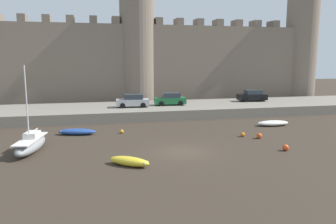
% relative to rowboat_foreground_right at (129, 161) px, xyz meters
% --- Properties ---
extents(ground_plane, '(160.00, 160.00, 0.00)m').
position_rel_rowboat_foreground_right_xyz_m(ground_plane, '(4.44, 2.43, -0.33)').
color(ground_plane, '#382D23').
extents(quay_road, '(69.25, 10.00, 1.22)m').
position_rel_rowboat_foreground_right_xyz_m(quay_road, '(4.44, 20.10, 0.28)').
color(quay_road, gray).
rests_on(quay_road, ground).
extents(castle, '(63.25, 6.00, 21.98)m').
position_rel_rowboat_foreground_right_xyz_m(castle, '(4.44, 29.96, 7.48)').
color(castle, '#7A6B5B').
rests_on(castle, ground).
extents(rowboat_foreground_right, '(3.04, 2.57, 0.62)m').
position_rel_rowboat_foreground_right_xyz_m(rowboat_foreground_right, '(0.00, 0.00, 0.00)').
color(rowboat_foreground_right, yellow).
rests_on(rowboat_foreground_right, ground).
extents(rowboat_foreground_centre, '(3.82, 1.99, 0.59)m').
position_rel_rowboat_foreground_right_xyz_m(rowboat_foreground_centre, '(-4.04, 10.39, -0.01)').
color(rowboat_foreground_centre, '#234793').
rests_on(rowboat_foreground_centre, ground).
extents(rowboat_near_channel_left, '(3.60, 1.43, 0.58)m').
position_rel_rowboat_foreground_right_xyz_m(rowboat_near_channel_left, '(16.79, 10.20, -0.02)').
color(rowboat_near_channel_left, silver).
rests_on(rowboat_near_channel_left, ground).
extents(sailboat_near_channel_right, '(2.31, 5.44, 6.82)m').
position_rel_rowboat_foreground_right_xyz_m(sailboat_near_channel_right, '(-7.25, 5.01, 0.32)').
color(sailboat_near_channel_right, gray).
rests_on(sailboat_near_channel_right, ground).
extents(mooring_buoy_mid_mud, '(0.37, 0.37, 0.37)m').
position_rel_rowboat_foreground_right_xyz_m(mooring_buoy_mid_mud, '(0.26, 10.04, -0.14)').
color(mooring_buoy_mid_mud, orange).
rests_on(mooring_buoy_mid_mud, ground).
extents(mooring_buoy_near_channel, '(0.51, 0.51, 0.51)m').
position_rel_rowboat_foreground_right_xyz_m(mooring_buoy_near_channel, '(12.61, 1.01, -0.07)').
color(mooring_buoy_near_channel, '#E04C1E').
rests_on(mooring_buoy_near_channel, ground).
extents(mooring_buoy_off_centre, '(0.51, 0.51, 0.51)m').
position_rel_rowboat_foreground_right_xyz_m(mooring_buoy_off_centre, '(12.50, 5.19, -0.07)').
color(mooring_buoy_off_centre, '#E04C1E').
rests_on(mooring_buoy_off_centre, ground).
extents(mooring_buoy_near_shore, '(0.42, 0.42, 0.42)m').
position_rel_rowboat_foreground_right_xyz_m(mooring_buoy_near_shore, '(11.33, 6.18, -0.12)').
color(mooring_buoy_near_shore, orange).
rests_on(mooring_buoy_near_shore, ground).
extents(car_quay_centre_east, '(4.19, 2.07, 1.62)m').
position_rel_rowboat_foreground_right_xyz_m(car_quay_centre_east, '(19.86, 21.35, 1.67)').
color(car_quay_centre_east, black).
rests_on(car_quay_centre_east, quay_road).
extents(car_quay_centre_west, '(4.19, 2.07, 1.62)m').
position_rel_rowboat_foreground_right_xyz_m(car_quay_centre_west, '(7.44, 20.03, 1.67)').
color(car_quay_centre_west, '#1E6638').
rests_on(car_quay_centre_west, quay_road).
extents(car_quay_east, '(4.19, 2.07, 1.62)m').
position_rel_rowboat_foreground_right_xyz_m(car_quay_east, '(2.40, 19.29, 1.67)').
color(car_quay_east, '#B2B5B7').
rests_on(car_quay_east, quay_road).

